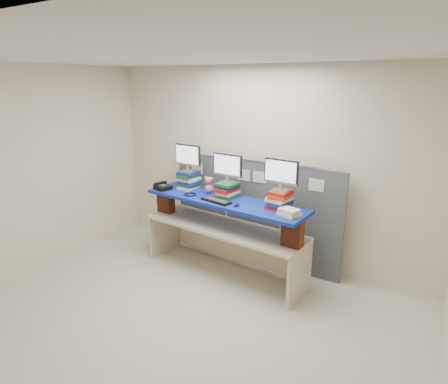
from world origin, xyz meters
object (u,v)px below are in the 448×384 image
Objects in this scene: desk at (224,235)px; desk_phone at (163,187)px; monitor_center at (228,167)px; monitor_left at (188,156)px; blue_board at (224,201)px; keyboard at (216,201)px; monitor_right at (281,173)px.

desk is 8.81× the size of desk_phone.
monitor_center is 1.66× the size of desk_phone.
monitor_center is (0.69, -0.06, -0.06)m from monitor_left.
blue_board is 5.21× the size of monitor_left.
monitor_left is at bearing 180.00° from monitor_center.
desk is at bearing 5.04° from blue_board.
desk is at bearing -76.78° from monitor_center.
desk_phone reaches higher than keyboard.
monitor_right is at bearing 24.38° from keyboard.
monitor_center is at bearing 97.01° from keyboard.
monitor_center is 1.00× the size of monitor_right.
monitor_right is at bearing 8.85° from desk.
monitor_right is at bearing 0.00° from monitor_center.
keyboard is at bearing 10.17° from desk_phone.
blue_board is (-0.00, 0.00, 0.49)m from desk.
keyboard is (-0.02, -0.26, -0.40)m from monitor_center.
monitor_center reaches higher than desk_phone.
desk_phone is (-1.78, -0.09, -0.41)m from monitor_right.
desk_phone is at bearing -172.71° from blue_board.
desk_phone is at bearing -138.91° from monitor_left.
monitor_left is 1.00× the size of monitor_right.
keyboard is (0.67, -0.32, -0.46)m from monitor_left.
monitor_left reaches higher than desk_phone.
monitor_center is (-0.02, 0.12, 0.93)m from desk.
keyboard is 1.70× the size of desk_phone.
desk_phone is (-0.98, 0.10, 0.02)m from keyboard.
monitor_center is at bearing 103.22° from desk.
monitor_right is 0.93m from keyboard.
keyboard is at bearing -161.71° from monitor_right.
monitor_left is at bearing 180.00° from monitor_right.
monitor_left is at bearing 170.69° from desk.
desk_phone is at bearing -172.04° from monitor_right.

